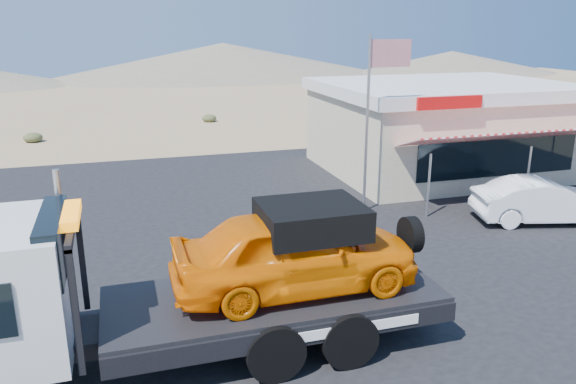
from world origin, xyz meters
The scene contains 7 objects.
ground centered at (0.00, 0.00, 0.00)m, with size 120.00×120.00×0.00m, color #917653.
asphalt_lot centered at (2.00, 3.00, 0.01)m, with size 32.00×24.00×0.02m, color black.
tow_truck centered at (-2.41, -2.74, 1.73)m, with size 9.63×2.86×3.22m.
white_sedan centered at (9.85, 1.74, 0.75)m, with size 1.54×4.41×1.45m, color white.
jerky_store centered at (10.50, 8.97, 1.99)m, with size 10.40×9.97×3.90m.
flagpole centered at (4.93, 4.50, 3.76)m, with size 1.55×0.10×6.00m.
distant_hills centered at (-9.77, 55.14, 1.89)m, with size 126.00×48.00×4.20m.
Camera 1 is at (-3.38, -12.64, 6.32)m, focal length 35.00 mm.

